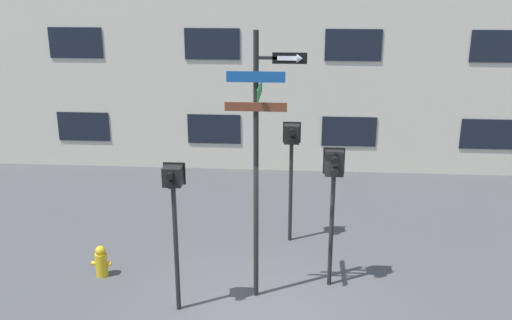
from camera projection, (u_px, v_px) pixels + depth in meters
ground_plane at (265, 315)px, 9.87m from camera, size 60.00×60.00×0.00m
street_sign_pole at (259, 146)px, 9.62m from camera, size 1.34×1.00×4.79m
pedestrian_signal_left at (174, 200)px, 9.43m from camera, size 0.37×0.40×2.67m
pedestrian_signal_right at (334, 180)px, 10.21m from camera, size 0.39×0.40×2.68m
pedestrian_signal_across at (291, 150)px, 12.05m from camera, size 0.38×0.40×2.67m
fire_hydrant at (101, 261)px, 11.09m from camera, size 0.39×0.23×0.63m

